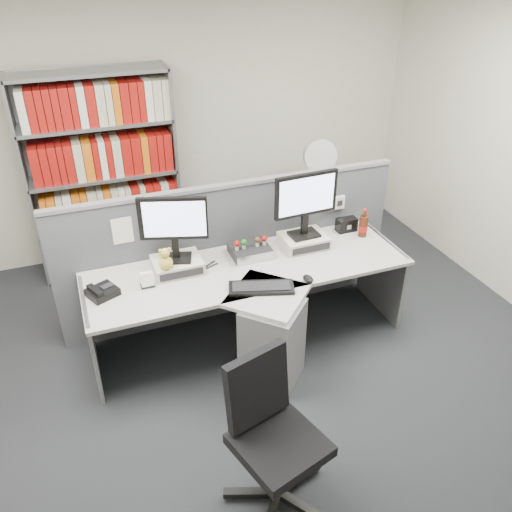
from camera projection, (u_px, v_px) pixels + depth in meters
name	position (u px, v px, depth m)	size (l,w,h in m)	color
ground	(287.00, 403.00, 3.94)	(5.50, 5.50, 0.00)	#2A2D31
room_shell	(296.00, 180.00, 3.02)	(5.04, 5.54, 2.72)	beige
partition	(232.00, 250.00, 4.61)	(3.00, 0.08, 1.27)	#50525B
desk	(258.00, 309.00, 4.18)	(2.60, 1.20, 0.72)	#B0B1AA
monitor_riser_left	(177.00, 265.00, 4.16)	(0.38, 0.31, 0.10)	beige
monitor_riser_right	(304.00, 241.00, 4.50)	(0.38, 0.31, 0.10)	beige
monitor_left	(174.00, 223.00, 3.98)	(0.51, 0.23, 0.53)	black
monitor_right	(306.00, 200.00, 4.30)	(0.55, 0.19, 0.56)	black
desktop_pc	(250.00, 251.00, 4.37)	(0.31, 0.28, 0.08)	black
figurines	(251.00, 242.00, 4.31)	(0.29, 0.05, 0.09)	beige
keyboard	(261.00, 288.00, 3.95)	(0.52, 0.32, 0.03)	black
mouse	(308.00, 279.00, 4.05)	(0.07, 0.11, 0.04)	black
desk_phone	(102.00, 292.00, 3.87)	(0.26, 0.25, 0.09)	black
desk_calendar	(147.00, 281.00, 3.96)	(0.10, 0.08, 0.12)	black
plush_toy	(166.00, 260.00, 3.98)	(0.10, 0.10, 0.18)	gold
speaker	(346.00, 225.00, 4.73)	(0.18, 0.10, 0.12)	black
cola_bottle	(363.00, 226.00, 4.63)	(0.08, 0.08, 0.26)	#3F190A
shelving_unit	(104.00, 179.00, 5.12)	(1.41, 0.40, 2.00)	gray
filing_cabinet	(316.00, 221.00, 5.72)	(0.45, 0.61, 0.70)	gray
desk_fan	(320.00, 160.00, 5.36)	(0.34, 0.20, 0.57)	white
office_chair	(271.00, 431.00, 3.06)	(0.66, 0.63, 0.99)	silver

